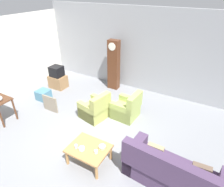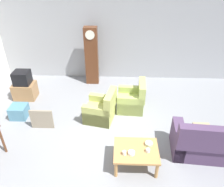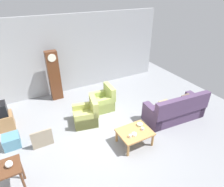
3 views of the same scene
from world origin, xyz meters
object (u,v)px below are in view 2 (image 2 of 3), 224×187
at_px(armchair_olive_far, 132,100).
at_px(grandfather_clock, 92,56).
at_px(framed_picture_leaning, 42,119).
at_px(cup_blue_rimmed, 148,150).
at_px(cup_white_porcelain, 124,153).
at_px(storage_box_blue, 19,111).
at_px(couch_floral, 220,144).
at_px(bowl_shallow_green, 149,144).
at_px(bowl_white_stacked, 131,153).
at_px(tv_stand_cabinet, 25,91).
at_px(coffee_table_wood, 136,152).
at_px(armchair_olive_near, 101,110).
at_px(tv_crt, 22,78).

height_order(armchair_olive_far, grandfather_clock, grandfather_clock).
xyz_separation_m(framed_picture_leaning, cup_blue_rimmed, (2.68, -1.20, 0.21)).
bearing_deg(cup_white_porcelain, storage_box_blue, 149.69).
distance_m(armchair_olive_far, framed_picture_leaning, 2.62).
height_order(framed_picture_leaning, cup_blue_rimmed, framed_picture_leaning).
height_order(couch_floral, bowl_shallow_green, couch_floral).
xyz_separation_m(storage_box_blue, bowl_white_stacked, (3.13, -1.72, 0.30)).
bearing_deg(armchair_olive_far, bowl_white_stacked, -92.65).
distance_m(couch_floral, framed_picture_leaning, 4.43).
distance_m(tv_stand_cabinet, bowl_white_stacked, 4.31).
bearing_deg(bowl_white_stacked, bowl_shallow_green, 35.71).
relative_size(coffee_table_wood, bowl_white_stacked, 6.69).
distance_m(armchair_olive_near, bowl_white_stacked, 1.90).
bearing_deg(tv_stand_cabinet, coffee_table_wood, -37.28).
relative_size(tv_stand_cabinet, cup_blue_rimmed, 7.85).
distance_m(armchair_olive_near, tv_crt, 2.77).
distance_m(couch_floral, grandfather_clock, 4.77).
height_order(couch_floral, bowl_white_stacked, couch_floral).
bearing_deg(cup_white_porcelain, armchair_olive_near, 109.81).
distance_m(armchair_olive_near, coffee_table_wood, 1.83).
bearing_deg(tv_stand_cabinet, cup_white_porcelain, -41.00).
xyz_separation_m(coffee_table_wood, tv_crt, (-3.43, 2.61, 0.34)).
height_order(tv_stand_cabinet, cup_blue_rimmed, cup_blue_rimmed).
height_order(couch_floral, grandfather_clock, grandfather_clock).
bearing_deg(cup_white_porcelain, cup_blue_rimmed, 11.25).
xyz_separation_m(tv_crt, cup_blue_rimmed, (3.67, -2.66, -0.24)).
xyz_separation_m(grandfather_clock, storage_box_blue, (-1.87, -2.13, -0.83)).
bearing_deg(tv_stand_cabinet, framed_picture_leaning, -55.65).
bearing_deg(grandfather_clock, cup_white_porcelain, -74.01).
bearing_deg(tv_crt, armchair_olive_near, -21.75).
distance_m(couch_floral, armchair_olive_far, 2.63).
bearing_deg(armchair_olive_near, bowl_shallow_green, -50.86).
xyz_separation_m(armchair_olive_near, bowl_shallow_green, (1.17, -1.44, 0.18)).
height_order(armchair_olive_near, cup_white_porcelain, armchair_olive_near).
height_order(armchair_olive_near, tv_stand_cabinet, armchair_olive_near).
height_order(coffee_table_wood, cup_blue_rimmed, cup_blue_rimmed).
distance_m(tv_stand_cabinet, cup_white_porcelain, 4.21).
distance_m(couch_floral, bowl_shallow_green, 1.66).
bearing_deg(tv_crt, couch_floral, -22.94).
relative_size(coffee_table_wood, cup_white_porcelain, 10.05).
bearing_deg(bowl_shallow_green, framed_picture_leaning, 159.89).
bearing_deg(armchair_olive_far, cup_white_porcelain, -96.40).
distance_m(tv_stand_cabinet, bowl_shallow_green, 4.46).
bearing_deg(couch_floral, storage_box_blue, 166.36).
bearing_deg(grandfather_clock, armchair_olive_near, -77.25).
xyz_separation_m(couch_floral, framed_picture_leaning, (-4.36, 0.81, -0.07)).
distance_m(cup_white_porcelain, cup_blue_rimmed, 0.51).
height_order(armchair_olive_near, cup_blue_rimmed, armchair_olive_near).
height_order(cup_blue_rimmed, bowl_white_stacked, cup_blue_rimmed).
distance_m(grandfather_clock, tv_crt, 2.36).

